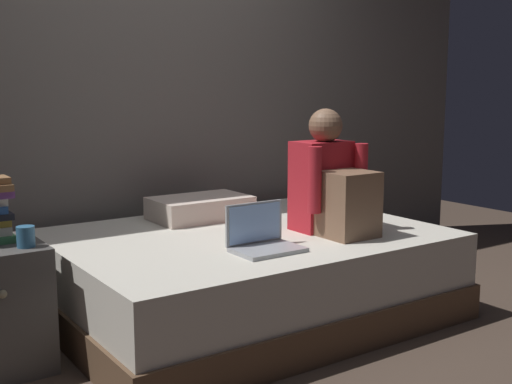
# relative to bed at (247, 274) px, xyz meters

# --- Properties ---
(ground_plane) EXTENTS (8.00, 8.00, 0.00)m
(ground_plane) POSITION_rel_bed_xyz_m (-0.20, -0.30, -0.23)
(ground_plane) COLOR #47382D
(wall_back) EXTENTS (5.60, 0.10, 2.70)m
(wall_back) POSITION_rel_bed_xyz_m (-0.20, 0.90, 1.12)
(wall_back) COLOR #605B56
(wall_back) RESTS_ON ground_plane
(bed) EXTENTS (2.00, 1.50, 0.46)m
(bed) POSITION_rel_bed_xyz_m (0.00, 0.00, 0.00)
(bed) COLOR brown
(bed) RESTS_ON ground_plane
(person_sitting) EXTENTS (0.39, 0.44, 0.66)m
(person_sitting) POSITION_rel_bed_xyz_m (0.37, -0.26, 0.48)
(person_sitting) COLOR #B21E28
(person_sitting) RESTS_ON bed
(laptop) EXTENTS (0.32, 0.23, 0.22)m
(laptop) POSITION_rel_bed_xyz_m (-0.16, -0.37, 0.29)
(laptop) COLOR #9EA0A5
(laptop) RESTS_ON bed
(pillow) EXTENTS (0.56, 0.36, 0.13)m
(pillow) POSITION_rel_bed_xyz_m (-0.03, 0.45, 0.30)
(pillow) COLOR beige
(pillow) RESTS_ON bed
(mug) EXTENTS (0.08, 0.08, 0.09)m
(mug) POSITION_rel_bed_xyz_m (-1.17, -0.07, 0.37)
(mug) COLOR teal
(mug) RESTS_ON nightstand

